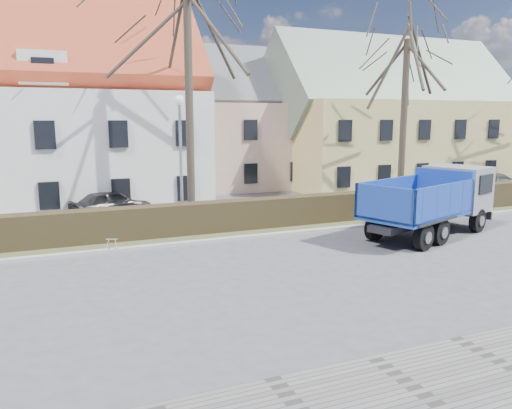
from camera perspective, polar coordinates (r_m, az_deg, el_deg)
name	(u,v)px	position (r m, az deg, el deg)	size (l,w,h in m)	color
ground	(319,267)	(16.75, 7.24, -7.11)	(120.00, 120.00, 0.00)	#4A4A4D
curb_far	(264,235)	(20.71, 0.91, -3.55)	(80.00, 0.30, 0.12)	#9E9D9C
grass_strip	(250,228)	(22.15, -0.75, -2.69)	(80.00, 3.00, 0.10)	#424929
hedge	(251,215)	(21.84, -0.55, -1.26)	(60.00, 0.90, 1.30)	black
building_pink	(229,130)	(35.95, -3.06, 8.50)	(10.80, 8.80, 8.00)	#CCA690
building_yellow	(394,126)	(39.13, 15.50, 8.63)	(18.80, 10.80, 8.50)	tan
tree_1	(189,85)	(23.21, -7.68, 13.39)	(9.20, 9.20, 12.65)	#352E25
tree_2	(404,106)	(28.74, 16.59, 10.74)	(8.00, 8.00, 11.00)	#352E25
dump_truck	(427,203)	(21.64, 18.92, 0.20)	(7.15, 2.66, 2.86)	#153596
streetlight	(181,164)	(21.59, -8.57, 4.64)	(0.46, 0.46, 5.88)	#929599
cart_frame	(107,244)	(19.20, -16.64, -4.39)	(0.60, 0.34, 0.55)	silver
parked_car_a	(112,203)	(25.57, -16.17, 0.14)	(1.68, 4.18, 1.42)	black
parked_car_b	(498,181)	(38.54, 25.96, 2.44)	(1.51, 3.72, 1.08)	#313234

